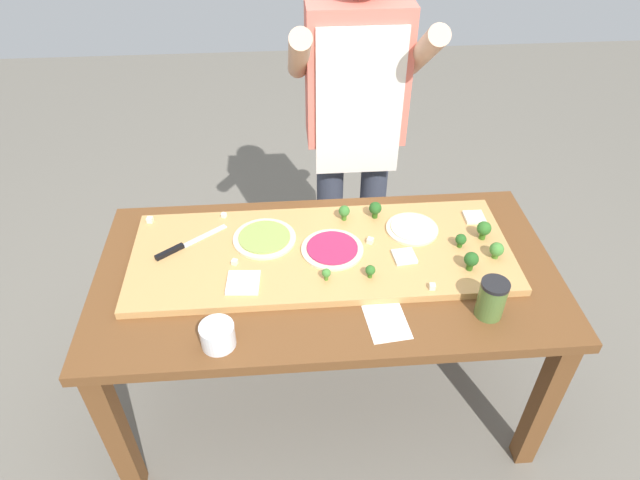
{
  "coord_description": "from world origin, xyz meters",
  "views": [
    {
      "loc": [
        -0.13,
        -1.43,
        2.06
      ],
      "look_at": [
        -0.02,
        0.04,
        0.83
      ],
      "focal_mm": 31.07,
      "sensor_mm": 36.0,
      "label": 1
    }
  ],
  "objects": [
    {
      "name": "pizza_slice_far_right",
      "position": [
        0.59,
        0.2,
        0.77
      ],
      "size": [
        0.07,
        0.07,
        0.01
      ],
      "primitive_type": "cube",
      "rotation": [
        0.0,
        0.0,
        -0.01
      ],
      "color": "silver",
      "rests_on": "cutting_board"
    },
    {
      "name": "broccoli_floret_center_right",
      "position": [
        0.09,
        0.24,
        0.81
      ],
      "size": [
        0.04,
        0.04,
        0.06
      ],
      "color": "#3F7220",
      "rests_on": "cutting_board"
    },
    {
      "name": "cheese_crumble_b",
      "position": [
        0.34,
        -0.16,
        0.78
      ],
      "size": [
        0.02,
        0.02,
        0.02
      ],
      "primitive_type": "cube",
      "rotation": [
        0.0,
        0.0,
        1.46
      ],
      "color": "silver",
      "rests_on": "cutting_board"
    },
    {
      "name": "recipe_note",
      "position": [
        0.17,
        -0.27,
        0.74
      ],
      "size": [
        0.14,
        0.18,
        0.0
      ],
      "primitive_type": "cube",
      "rotation": [
        0.0,
        0.0,
        0.11
      ],
      "color": "white",
      "rests_on": "prep_table"
    },
    {
      "name": "pizza_slice_near_right",
      "position": [
        -0.29,
        -0.09,
        0.77
      ],
      "size": [
        0.12,
        0.12,
        0.01
      ],
      "primitive_type": "cube",
      "rotation": [
        0.0,
        0.0,
        -0.07
      ],
      "color": "silver",
      "rests_on": "cutting_board"
    },
    {
      "name": "pizza_whole_pesto_green",
      "position": [
        -0.22,
        0.14,
        0.78
      ],
      "size": [
        0.23,
        0.23,
        0.02
      ],
      "color": "beige",
      "rests_on": "cutting_board"
    },
    {
      "name": "broccoli_floret_back_right",
      "position": [
        0.14,
        -0.09,
        0.8
      ],
      "size": [
        0.03,
        0.03,
        0.05
      ],
      "color": "#366618",
      "rests_on": "cutting_board"
    },
    {
      "name": "cheese_crumble_c",
      "position": [
        0.17,
        0.09,
        0.78
      ],
      "size": [
        0.03,
        0.03,
        0.02
      ],
      "primitive_type": "cube",
      "rotation": [
        0.0,
        0.0,
        1.05
      ],
      "color": "silver",
      "rests_on": "cutting_board"
    },
    {
      "name": "cheese_crumble_a",
      "position": [
        -0.32,
        0.01,
        0.78
      ],
      "size": [
        0.02,
        0.02,
        0.02
      ],
      "primitive_type": "cube",
      "rotation": [
        0.0,
        0.0,
        1.17
      ],
      "color": "silver",
      "rests_on": "cutting_board"
    },
    {
      "name": "ground_plane",
      "position": [
        0.0,
        0.0,
        0.0
      ],
      "size": [
        8.0,
        8.0,
        0.0
      ],
      "primitive_type": "plane",
      "color": "#6B665B"
    },
    {
      "name": "broccoli_floret_front_mid",
      "position": [
        0.59,
        -0.02,
        0.8
      ],
      "size": [
        0.05,
        0.05,
        0.06
      ],
      "color": "#487A23",
      "rests_on": "cutting_board"
    },
    {
      "name": "broccoli_floret_front_left",
      "position": [
        0.48,
        0.04,
        0.8
      ],
      "size": [
        0.04,
        0.04,
        0.05
      ],
      "color": "#2C5915",
      "rests_on": "cutting_board"
    },
    {
      "name": "cheese_crumble_d",
      "position": [
        -0.37,
        0.29,
        0.78
      ],
      "size": [
        0.02,
        0.02,
        0.02
      ],
      "primitive_type": "cube",
      "rotation": [
        0.0,
        0.0,
        1.04
      ],
      "color": "white",
      "rests_on": "cutting_board"
    },
    {
      "name": "broccoli_floret_center_left",
      "position": [
        0.49,
        -0.08,
        0.81
      ],
      "size": [
        0.05,
        0.05,
        0.07
      ],
      "color": "#2C5915",
      "rests_on": "cutting_board"
    },
    {
      "name": "pizza_whole_cheese_artichoke",
      "position": [
        0.33,
        0.15,
        0.78
      ],
      "size": [
        0.19,
        0.19,
        0.02
      ],
      "color": "beige",
      "rests_on": "cutting_board"
    },
    {
      "name": "prep_table",
      "position": [
        0.0,
        0.0,
        0.64
      ],
      "size": [
        1.62,
        0.82,
        0.74
      ],
      "color": "brown",
      "rests_on": "ground"
    },
    {
      "name": "pizza_slice_near_left",
      "position": [
        0.27,
        -0.0,
        0.77
      ],
      "size": [
        0.08,
        0.08,
        0.01
      ],
      "primitive_type": "cube",
      "rotation": [
        0.0,
        0.0,
        0.1
      ],
      "color": "silver",
      "rests_on": "cutting_board"
    },
    {
      "name": "broccoli_floret_back_mid",
      "position": [
        0.58,
        0.08,
        0.81
      ],
      "size": [
        0.05,
        0.05,
        0.07
      ],
      "color": "#366618",
      "rests_on": "cutting_board"
    },
    {
      "name": "broccoli_floret_front_right",
      "position": [
        -0.01,
        -0.09,
        0.8
      ],
      "size": [
        0.03,
        0.03,
        0.05
      ],
      "color": "#487A23",
      "rests_on": "cutting_board"
    },
    {
      "name": "cheese_crumble_e",
      "position": [
        -0.65,
        0.28,
        0.78
      ],
      "size": [
        0.02,
        0.02,
        0.02
      ],
      "primitive_type": "cube",
      "rotation": [
        0.0,
        0.0,
        1.4
      ],
      "color": "silver",
      "rests_on": "cutting_board"
    },
    {
      "name": "chefs_knife",
      "position": [
        -0.51,
        0.12,
        0.77
      ],
      "size": [
        0.24,
        0.19,
        0.02
      ],
      "color": "#B7BABF",
      "rests_on": "cutting_board"
    },
    {
      "name": "cook_center",
      "position": [
        0.17,
        0.63,
        1.0
      ],
      "size": [
        0.54,
        0.39,
        1.67
      ],
      "color": "#333847",
      "rests_on": "ground"
    },
    {
      "name": "pizza_whole_beet_magenta",
      "position": [
        0.02,
        0.06,
        0.78
      ],
      "size": [
        0.22,
        0.22,
        0.02
      ],
      "color": "beige",
      "rests_on": "cutting_board"
    },
    {
      "name": "cutting_board",
      "position": [
        -0.01,
        0.06,
        0.75
      ],
      "size": [
        1.35,
        0.51,
        0.03
      ],
      "primitive_type": "cube",
      "color": "tan",
      "rests_on": "prep_table"
    },
    {
      "name": "broccoli_floret_back_left",
      "position": [
        0.21,
        0.24,
        0.81
      ],
      "size": [
        0.05,
        0.05,
        0.07
      ],
      "color": "#2C5915",
      "rests_on": "cutting_board"
    },
    {
      "name": "flour_cup",
      "position": [
        -0.36,
        -0.32,
        0.78
      ],
      "size": [
        0.11,
        0.11,
        0.08
      ],
      "color": "white",
      "rests_on": "prep_table"
    },
    {
      "name": "sauce_jar",
      "position": [
        0.5,
        -0.26,
        0.81
      ],
      "size": [
        0.09,
        0.09,
        0.14
      ],
      "color": "#517033",
      "rests_on": "prep_table"
    }
  ]
}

